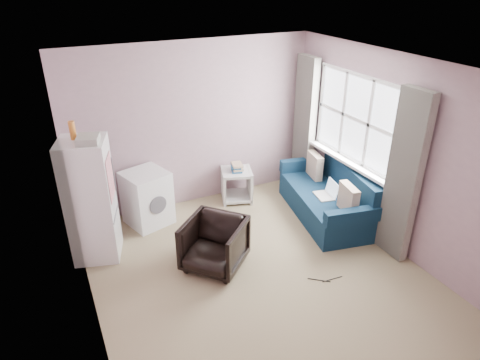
# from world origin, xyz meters

# --- Properties ---
(room) EXTENTS (3.84, 4.24, 2.54)m
(room) POSITION_xyz_m (0.02, 0.01, 1.25)
(room) COLOR #988764
(room) RESTS_ON ground
(armchair) EXTENTS (0.95, 0.95, 0.71)m
(armchair) POSITION_xyz_m (-0.42, 0.36, 0.36)
(armchair) COLOR black
(armchair) RESTS_ON ground
(fridge) EXTENTS (0.68, 0.68, 1.81)m
(fridge) POSITION_xyz_m (-1.68, 1.25, 0.81)
(fridge) COLOR white
(fridge) RESTS_ON ground
(washing_machine) EXTENTS (0.71, 0.71, 0.80)m
(washing_machine) POSITION_xyz_m (-0.89, 1.74, 0.42)
(washing_machine) COLOR white
(washing_machine) RESTS_ON ground
(side_table) EXTENTS (0.59, 0.59, 0.64)m
(side_table) POSITION_xyz_m (0.57, 1.80, 0.30)
(side_table) COLOR #BDBBB8
(side_table) RESTS_ON ground
(sofa) EXTENTS (1.16, 1.94, 0.81)m
(sofa) POSITION_xyz_m (1.60, 0.76, 0.30)
(sofa) COLOR #0E2A42
(sofa) RESTS_ON ground
(window_dressing) EXTENTS (0.17, 2.62, 2.18)m
(window_dressing) POSITION_xyz_m (1.78, 0.70, 1.11)
(window_dressing) COLOR white
(window_dressing) RESTS_ON ground
(floor_cables) EXTENTS (0.40, 0.18, 0.01)m
(floor_cables) POSITION_xyz_m (0.68, -0.48, 0.01)
(floor_cables) COLOR black
(floor_cables) RESTS_ON ground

